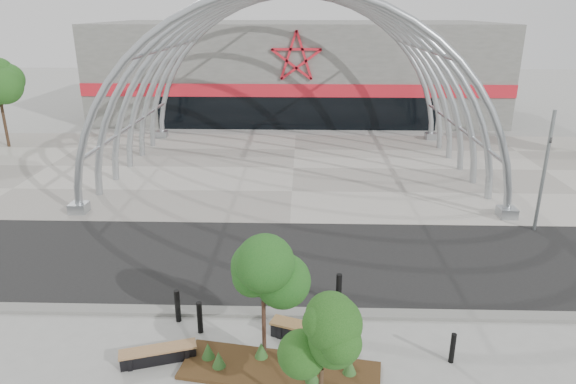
{
  "coord_description": "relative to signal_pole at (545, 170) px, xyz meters",
  "views": [
    {
      "loc": [
        0.53,
        -14.23,
        9.16
      ],
      "look_at": [
        0.0,
        4.0,
        2.6
      ],
      "focal_mm": 32.0,
      "sensor_mm": 36.0,
      "label": 1
    }
  ],
  "objects": [
    {
      "name": "bench_0",
      "position": [
        -14.05,
        -9.27,
        -2.55
      ],
      "size": [
        2.11,
        1.05,
        0.43
      ],
      "color": "black",
      "rests_on": "ground"
    },
    {
      "name": "bollard_3",
      "position": [
        -9.27,
        -8.54,
        -2.2
      ],
      "size": [
        0.18,
        0.18,
        1.13
      ],
      "primitive_type": "cylinder",
      "color": "black",
      "rests_on": "ground"
    },
    {
      "name": "signal_pole",
      "position": [
        0.0,
        0.0,
        0.0
      ],
      "size": [
        0.31,
        0.75,
        5.29
      ],
      "color": "gray",
      "rests_on": "ground"
    },
    {
      "name": "forecourt",
      "position": [
        -10.7,
        8.88,
        -2.75
      ],
      "size": [
        60.0,
        17.0,
        0.04
      ],
      "primitive_type": "cube",
      "color": "gray",
      "rests_on": "ground"
    },
    {
      "name": "road",
      "position": [
        -10.7,
        -3.12,
        -2.76
      ],
      "size": [
        140.0,
        7.0,
        0.02
      ],
      "primitive_type": "cube",
      "color": "black",
      "rests_on": "ground"
    },
    {
      "name": "street_tree_1",
      "position": [
        -9.7,
        -11.5,
        -0.47
      ],
      "size": [
        1.35,
        1.35,
        3.2
      ],
      "color": "#342313",
      "rests_on": "ground"
    },
    {
      "name": "bollard_2",
      "position": [
        -8.95,
        -6.3,
        -2.19
      ],
      "size": [
        0.18,
        0.18,
        1.14
      ],
      "primitive_type": "cylinder",
      "color": "black",
      "rests_on": "ground"
    },
    {
      "name": "street_tree_0",
      "position": [
        -11.16,
        -9.02,
        -0.21
      ],
      "size": [
        1.56,
        1.56,
        3.56
      ],
      "color": "#341B15",
      "rests_on": "ground"
    },
    {
      "name": "arena_building",
      "position": [
        -10.7,
        26.83,
        1.22
      ],
      "size": [
        34.0,
        15.24,
        8.0
      ],
      "color": "slate",
      "rests_on": "ground"
    },
    {
      "name": "vault_canopy",
      "position": [
        -10.7,
        8.88,
        -2.75
      ],
      "size": [
        20.8,
        15.8,
        20.36
      ],
      "color": "#A4AAAE",
      "rests_on": "ground"
    },
    {
      "name": "bollard_0",
      "position": [
        -13.16,
        -7.88,
        -2.26
      ],
      "size": [
        0.16,
        0.16,
        1.02
      ],
      "primitive_type": "cylinder",
      "color": "black",
      "rests_on": "ground"
    },
    {
      "name": "bench_1",
      "position": [
        -9.92,
        -8.22,
        -2.53
      ],
      "size": [
        2.36,
        1.26,
        0.49
      ],
      "color": "black",
      "rests_on": "ground"
    },
    {
      "name": "bollard_1",
      "position": [
        -13.96,
        -7.32,
        -2.23
      ],
      "size": [
        0.17,
        0.17,
        1.07
      ],
      "primitive_type": "cylinder",
      "color": "black",
      "rests_on": "ground"
    },
    {
      "name": "kerb",
      "position": [
        -10.7,
        -6.87,
        -2.71
      ],
      "size": [
        60.0,
        0.5,
        0.12
      ],
      "primitive_type": "cube",
      "color": "slate",
      "rests_on": "ground"
    },
    {
      "name": "bollard_4",
      "position": [
        -6.03,
        -9.05,
        -2.32
      ],
      "size": [
        0.14,
        0.14,
        0.9
      ],
      "primitive_type": "cylinder",
      "color": "black",
      "rests_on": "ground"
    },
    {
      "name": "planting_bed",
      "position": [
        -10.77,
        -9.58,
        -2.63
      ],
      "size": [
        5.48,
        2.46,
        0.56
      ],
      "color": "#342611",
      "rests_on": "ground"
    },
    {
      "name": "ground",
      "position": [
        -10.7,
        -6.62,
        -2.77
      ],
      "size": [
        140.0,
        140.0,
        0.0
      ],
      "primitive_type": "plane",
      "color": "#959591",
      "rests_on": "ground"
    }
  ]
}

